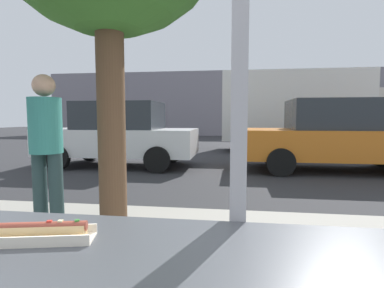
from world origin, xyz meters
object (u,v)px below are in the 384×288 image
object	(u,v)px
pedestrian	(46,144)
parked_car_orange	(337,135)
parked_car_white	(119,134)
box_truck	(311,109)
hotdog_tray_near	(42,232)

from	to	relation	value
pedestrian	parked_car_orange	bearing A→B (deg)	48.60
parked_car_orange	pedestrian	distance (m)	6.67
parked_car_white	box_truck	bearing A→B (deg)	36.19
parked_car_orange	pedestrian	bearing A→B (deg)	-131.40
parked_car_orange	hotdog_tray_near	bearing A→B (deg)	-112.95
hotdog_tray_near	pedestrian	world-z (taller)	pedestrian
hotdog_tray_near	parked_car_orange	xyz separation A→B (m)	(3.01, 7.12, -0.14)
parked_car_orange	box_truck	size ratio (longest dim) A/B	0.66
box_truck	pedestrian	distance (m)	10.58
hotdog_tray_near	parked_car_orange	size ratio (longest dim) A/B	0.06
hotdog_tray_near	pedestrian	size ratio (longest dim) A/B	0.17
box_truck	pedestrian	xyz separation A→B (m)	(-4.81, -9.40, -0.59)
parked_car_orange	pedestrian	xyz separation A→B (m)	(-4.41, -5.00, 0.17)
parked_car_white	parked_car_orange	distance (m)	5.61
parked_car_orange	pedestrian	world-z (taller)	parked_car_orange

